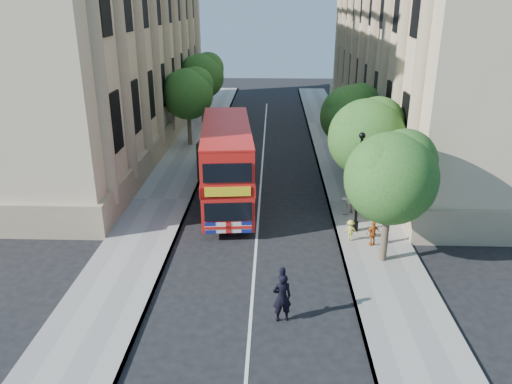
# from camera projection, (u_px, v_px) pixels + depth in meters

# --- Properties ---
(ground) EXTENTS (120.00, 120.00, 0.00)m
(ground) POSITION_uv_depth(u_px,v_px,m) (252.00, 296.00, 20.10)
(ground) COLOR black
(ground) RESTS_ON ground
(pavement_right) EXTENTS (3.50, 80.00, 0.12)m
(pavement_right) POSITION_uv_depth(u_px,v_px,m) (357.00, 202.00, 29.21)
(pavement_right) COLOR gray
(pavement_right) RESTS_ON ground
(pavement_left) EXTENTS (3.50, 80.00, 0.12)m
(pavement_left) POSITION_uv_depth(u_px,v_px,m) (163.00, 200.00, 29.59)
(pavement_left) COLOR gray
(pavement_left) RESTS_ON ground
(building_right) EXTENTS (12.00, 38.00, 18.00)m
(building_right) POSITION_uv_depth(u_px,v_px,m) (442.00, 29.00, 38.79)
(building_right) COLOR tan
(building_right) RESTS_ON ground
(building_left) EXTENTS (12.00, 38.00, 18.00)m
(building_left) POSITION_uv_depth(u_px,v_px,m) (92.00, 29.00, 39.69)
(building_left) COLOR tan
(building_left) RESTS_ON ground
(tree_right_near) EXTENTS (4.00, 4.00, 6.08)m
(tree_right_near) POSITION_uv_depth(u_px,v_px,m) (392.00, 173.00, 21.21)
(tree_right_near) COLOR #473828
(tree_right_near) RESTS_ON ground
(tree_right_mid) EXTENTS (4.20, 4.20, 6.37)m
(tree_right_mid) POSITION_uv_depth(u_px,v_px,m) (368.00, 134.00, 26.73)
(tree_right_mid) COLOR #473828
(tree_right_mid) RESTS_ON ground
(tree_right_far) EXTENTS (4.00, 4.00, 6.15)m
(tree_right_far) POSITION_uv_depth(u_px,v_px,m) (352.00, 112.00, 32.37)
(tree_right_far) COLOR #473828
(tree_right_far) RESTS_ON ground
(tree_left_far) EXTENTS (4.00, 4.00, 6.30)m
(tree_left_far) POSITION_uv_depth(u_px,v_px,m) (188.00, 91.00, 39.24)
(tree_left_far) COLOR #473828
(tree_left_far) RESTS_ON ground
(tree_left_back) EXTENTS (4.20, 4.20, 6.65)m
(tree_left_back) POSITION_uv_depth(u_px,v_px,m) (202.00, 74.00, 46.60)
(tree_left_back) COLOR #473828
(tree_left_back) RESTS_ON ground
(lamp_post) EXTENTS (0.32, 0.32, 5.16)m
(lamp_post) POSITION_uv_depth(u_px,v_px,m) (358.00, 187.00, 24.63)
(lamp_post) COLOR black
(lamp_post) RESTS_ON pavement_right
(double_decker_bus) EXTENTS (3.56, 10.13, 4.59)m
(double_decker_bus) POSITION_uv_depth(u_px,v_px,m) (227.00, 162.00, 28.26)
(double_decker_bus) COLOR red
(double_decker_bus) RESTS_ON ground
(box_van) EXTENTS (2.72, 5.70, 3.16)m
(box_van) POSITION_uv_depth(u_px,v_px,m) (222.00, 151.00, 33.99)
(box_van) COLOR black
(box_van) RESTS_ON ground
(police_constable) EXTENTS (0.80, 0.62, 1.96)m
(police_constable) POSITION_uv_depth(u_px,v_px,m) (282.00, 297.00, 18.22)
(police_constable) COLOR black
(police_constable) RESTS_ON ground
(woman_pedestrian) EXTENTS (1.13, 1.12, 1.85)m
(woman_pedestrian) POSITION_uv_depth(u_px,v_px,m) (347.00, 198.00, 27.17)
(woman_pedestrian) COLOR beige
(woman_pedestrian) RESTS_ON pavement_right
(child_a) EXTENTS (0.80, 0.58, 1.26)m
(child_a) POSITION_uv_depth(u_px,v_px,m) (373.00, 233.00, 23.77)
(child_a) COLOR orange
(child_a) RESTS_ON pavement_right
(child_b) EXTENTS (0.74, 0.49, 1.07)m
(child_b) POSITION_uv_depth(u_px,v_px,m) (350.00, 230.00, 24.29)
(child_b) COLOR gold
(child_b) RESTS_ON pavement_right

